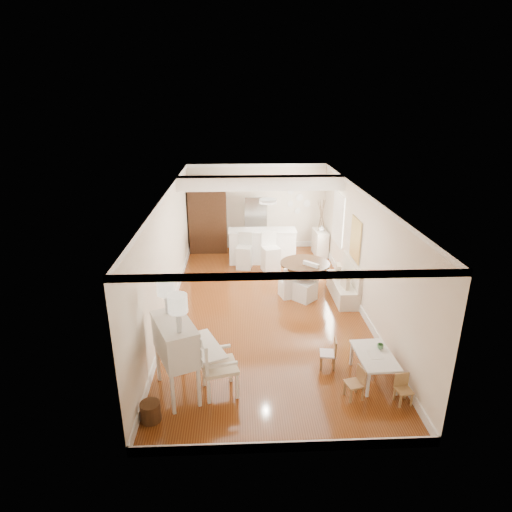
{
  "coord_description": "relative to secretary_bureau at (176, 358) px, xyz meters",
  "views": [
    {
      "loc": [
        -0.64,
        -9.25,
        4.79
      ],
      "look_at": [
        -0.21,
        0.3,
        1.23
      ],
      "focal_mm": 30.0,
      "sensor_mm": 36.0,
      "label": 1
    }
  ],
  "objects": [
    {
      "name": "kids_chair_a",
      "position": [
        2.98,
        -0.27,
        -0.4
      ],
      "size": [
        0.34,
        0.34,
        0.58
      ],
      "primitive_type": "cube",
      "rotation": [
        0.0,
        0.0,
        -1.33
      ],
      "color": "#9D7347",
      "rests_on": "ground"
    },
    {
      "name": "sideboard",
      "position": [
        3.7,
        6.76,
        -0.29
      ],
      "size": [
        0.41,
        0.85,
        0.8
      ],
      "primitive_type": "cube",
      "rotation": [
        0.0,
        0.0,
        0.04
      ],
      "color": "white",
      "rests_on": "ground"
    },
    {
      "name": "branch_vase",
      "position": [
        3.71,
        6.72,
        0.2
      ],
      "size": [
        0.23,
        0.23,
        0.19
      ],
      "primitive_type": "imported",
      "rotation": [
        0.0,
        0.0,
        -0.27
      ],
      "color": "white",
      "rests_on": "sideboard"
    },
    {
      "name": "secretary_bureau",
      "position": [
        0.0,
        0.0,
        0.0
      ],
      "size": [
        1.43,
        1.44,
        1.38
      ],
      "primitive_type": "cube",
      "rotation": [
        0.0,
        0.0,
        0.41
      ],
      "color": "silver",
      "rests_on": "ground"
    },
    {
      "name": "bar_stool_right",
      "position": [
        2.0,
        5.43,
        -0.11
      ],
      "size": [
        0.57,
        0.57,
        1.16
      ],
      "primitive_type": "cube",
      "rotation": [
        0.0,
        0.0,
        0.27
      ],
      "color": "white",
      "rests_on": "ground"
    },
    {
      "name": "breakfast_counter",
      "position": [
        1.8,
        6.19,
        -0.18
      ],
      "size": [
        2.05,
        0.65,
        1.03
      ],
      "primitive_type": "cube",
      "color": "white",
      "rests_on": "ground"
    },
    {
      "name": "bar_stool_left",
      "position": [
        1.24,
        5.69,
        -0.15
      ],
      "size": [
        0.5,
        0.5,
        1.07
      ],
      "primitive_type": "cube",
      "rotation": [
        0.0,
        0.0,
        -0.19
      ],
      "color": "silver",
      "rests_on": "ground"
    },
    {
      "name": "slip_chair_near",
      "position": [
        2.72,
        3.48,
        -0.22
      ],
      "size": [
        0.65,
        0.65,
        0.95
      ],
      "primitive_type": "cube",
      "rotation": [
        0.0,
        0.0,
        -0.8
      ],
      "color": "white",
      "rests_on": "ground"
    },
    {
      "name": "dining_table",
      "position": [
        2.75,
        3.85,
        -0.26
      ],
      "size": [
        1.28,
        1.28,
        0.86
      ],
      "primitive_type": "cylinder",
      "rotation": [
        0.0,
        0.0,
        -0.02
      ],
      "color": "#422815",
      "rests_on": "ground"
    },
    {
      "name": "kids_table",
      "position": [
        3.45,
        0.22,
        -0.43
      ],
      "size": [
        0.66,
        1.06,
        0.52
      ],
      "primitive_type": "cube",
      "rotation": [
        0.0,
        0.0,
        0.04
      ],
      "color": "white",
      "rests_on": "ground"
    },
    {
      "name": "slip_chair_far",
      "position": [
        2.32,
        3.7,
        -0.26
      ],
      "size": [
        0.5,
        0.52,
        0.85
      ],
      "primitive_type": "cube",
      "rotation": [
        0.0,
        0.0,
        -2.86
      ],
      "color": "white",
      "rests_on": "ground"
    },
    {
      "name": "kids_chair_c",
      "position": [
        3.76,
        -0.44,
        -0.43
      ],
      "size": [
        0.28,
        0.28,
        0.52
      ],
      "primitive_type": "cube",
      "rotation": [
        0.0,
        0.0,
        0.14
      ],
      "color": "#AC834E",
      "rests_on": "ground"
    },
    {
      "name": "room",
      "position": [
        1.74,
        3.41,
        1.29
      ],
      "size": [
        9.0,
        9.04,
        2.82
      ],
      "color": "brown",
      "rests_on": "ground"
    },
    {
      "name": "gustavian_armchair",
      "position": [
        0.72,
        -0.01,
        -0.15
      ],
      "size": [
        0.74,
        0.74,
        1.07
      ],
      "primitive_type": "cube",
      "rotation": [
        0.0,
        0.0,
        1.8
      ],
      "color": "white",
      "rests_on": "ground"
    },
    {
      "name": "banquette",
      "position": [
        3.69,
        3.59,
        -0.2
      ],
      "size": [
        0.52,
        1.6,
        0.98
      ],
      "primitive_type": "cube",
      "color": "silver",
      "rests_on": "ground"
    },
    {
      "name": "fridge",
      "position": [
        2.0,
        7.24,
        0.21
      ],
      "size": [
        0.75,
        0.65,
        1.8
      ],
      "primitive_type": "imported",
      "color": "silver",
      "rests_on": "ground"
    },
    {
      "name": "kids_chair_b",
      "position": [
        2.71,
        0.62,
        -0.38
      ],
      "size": [
        0.34,
        0.34,
        0.61
      ],
      "primitive_type": "cube",
      "rotation": [
        0.0,
        0.0,
        -1.72
      ],
      "color": "#956C43",
      "rests_on": "ground"
    },
    {
      "name": "pencil_cup",
      "position": [
        3.6,
        0.4,
        -0.13
      ],
      "size": [
        0.12,
        0.12,
        0.09
      ],
      "primitive_type": "imported",
      "rotation": [
        0.0,
        0.0,
        -0.05
      ],
      "color": "#518B59",
      "rests_on": "kids_table"
    },
    {
      "name": "wicker_basket",
      "position": [
        -0.35,
        -0.66,
        -0.53
      ],
      "size": [
        0.32,
        0.32,
        0.32
      ],
      "primitive_type": "cylinder",
      "rotation": [
        0.0,
        0.0,
        0.01
      ],
      "color": "#4C2D17",
      "rests_on": "ground"
    },
    {
      "name": "pantry_cabinet",
      "position": [
        0.1,
        7.27,
        0.46
      ],
      "size": [
        1.2,
        0.6,
        2.3
      ],
      "primitive_type": "cube",
      "color": "#381E11",
      "rests_on": "ground"
    }
  ]
}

